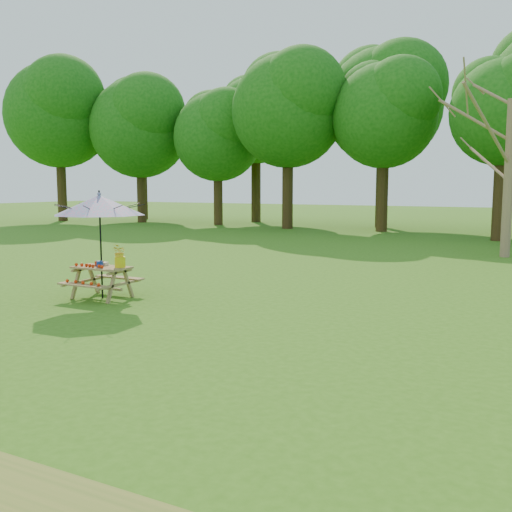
% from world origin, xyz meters
% --- Properties ---
extents(ground, '(120.00, 120.00, 0.00)m').
position_xyz_m(ground, '(0.00, 0.00, 0.00)').
color(ground, '#376C14').
rests_on(ground, ground).
extents(treeline, '(60.00, 12.00, 16.00)m').
position_xyz_m(treeline, '(0.00, 22.00, 8.00)').
color(treeline, '#14590F').
rests_on(treeline, ground).
extents(picnic_table, '(1.20, 1.32, 0.67)m').
position_xyz_m(picnic_table, '(-3.98, 3.53, 0.33)').
color(picnic_table, olive).
rests_on(picnic_table, ground).
extents(patio_umbrella, '(2.46, 2.46, 2.25)m').
position_xyz_m(patio_umbrella, '(-3.98, 3.53, 1.95)').
color(patio_umbrella, black).
rests_on(patio_umbrella, ground).
extents(produce_bins, '(0.30, 0.37, 0.13)m').
position_xyz_m(produce_bins, '(-4.01, 3.55, 0.72)').
color(produce_bins, '#B02B0E').
rests_on(produce_bins, picnic_table).
extents(tomatoes_row, '(0.77, 0.13, 0.07)m').
position_xyz_m(tomatoes_row, '(-4.13, 3.35, 0.71)').
color(tomatoes_row, red).
rests_on(tomatoes_row, picnic_table).
extents(flower_bucket, '(0.37, 0.36, 0.49)m').
position_xyz_m(flower_bucket, '(-3.55, 3.63, 0.93)').
color(flower_bucket, yellow).
rests_on(flower_bucket, picnic_table).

